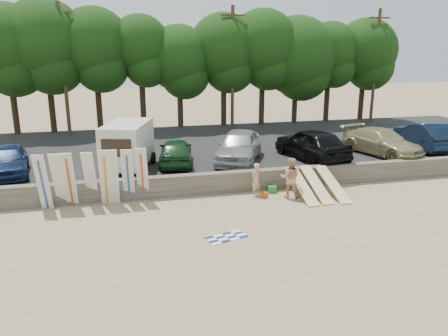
{
  "coord_description": "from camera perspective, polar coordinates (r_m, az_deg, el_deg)",
  "views": [
    {
      "loc": [
        -6.5,
        -16.43,
        6.76
      ],
      "look_at": [
        -1.8,
        3.0,
        1.21
      ],
      "focal_mm": 35.0,
      "sensor_mm": 36.0,
      "label": 1
    }
  ],
  "objects": [
    {
      "name": "surfboard_low_1",
      "position": [
        20.96,
        11.93,
        -2.07
      ],
      "size": [
        0.56,
        2.84,
        1.1
      ],
      "primitive_type": "cube",
      "rotation": [
        0.35,
        0.0,
        0.0
      ],
      "color": "beige",
      "rests_on": "ground"
    },
    {
      "name": "surfboard_upright_7",
      "position": [
        19.85,
        -10.62,
        -0.81
      ],
      "size": [
        0.61,
        0.74,
        2.54
      ],
      "primitive_type": "cube",
      "rotation": [
        0.24,
        0.0,
        -0.17
      ],
      "color": "silver",
      "rests_on": "ground"
    },
    {
      "name": "surfboard_low_2",
      "position": [
        21.22,
        14.01,
        -2.05
      ],
      "size": [
        0.56,
        2.86,
        1.05
      ],
      "primitive_type": "cube",
      "rotation": [
        0.33,
        0.0,
        0.0
      ],
      "color": "beige",
      "rests_on": "ground"
    },
    {
      "name": "car_2",
      "position": [
        23.72,
        1.98,
        2.86
      ],
      "size": [
        4.0,
        5.48,
        1.74
      ],
      "primitive_type": "imported",
      "rotation": [
        0.0,
        0.0,
        -0.43
      ],
      "color": "gray",
      "rests_on": "parking_lot"
    },
    {
      "name": "car_0",
      "position": [
        23.7,
        -26.32,
        0.89
      ],
      "size": [
        2.4,
        4.53,
        1.47
      ],
      "primitive_type": "imported",
      "rotation": [
        0.0,
        0.0,
        0.16
      ],
      "color": "#16254F",
      "rests_on": "parking_lot"
    },
    {
      "name": "utility_poles",
      "position": [
        33.56,
        1.12,
        13.24
      ],
      "size": [
        25.8,
        0.26,
        9.0
      ],
      "color": "#473321",
      "rests_on": "parking_lot"
    },
    {
      "name": "surfboard_upright_6",
      "position": [
        19.78,
        -12.43,
        -0.99
      ],
      "size": [
        0.55,
        0.77,
        2.53
      ],
      "primitive_type": "cube",
      "rotation": [
        0.26,
        0.0,
        -0.08
      ],
      "color": "silver",
      "rests_on": "ground"
    },
    {
      "name": "surfboard_upright_5",
      "position": [
        19.69,
        -14.35,
        -1.14
      ],
      "size": [
        0.5,
        0.57,
        2.56
      ],
      "primitive_type": "cube",
      "rotation": [
        0.19,
        0.0,
        0.01
      ],
      "color": "silver",
      "rests_on": "ground"
    },
    {
      "name": "beachgoer_b",
      "position": [
        20.34,
        8.62,
        -1.26
      ],
      "size": [
        1.14,
        1.03,
        1.91
      ],
      "primitive_type": "imported",
      "rotation": [
        0.0,
        0.0,
        2.73
      ],
      "color": "tan",
      "rests_on": "ground"
    },
    {
      "name": "surfboard_upright_2",
      "position": [
        19.83,
        -19.55,
        -1.49
      ],
      "size": [
        0.56,
        0.75,
        2.53
      ],
      "primitive_type": "cube",
      "rotation": [
        0.25,
        0.0,
        -0.08
      ],
      "color": "silver",
      "rests_on": "ground"
    },
    {
      "name": "parking_lot",
      "position": [
        28.44,
        -0.03,
        2.49
      ],
      "size": [
        44.0,
        14.5,
        0.7
      ],
      "primitive_type": "cube",
      "color": "#282828",
      "rests_on": "ground"
    },
    {
      "name": "beach_towel",
      "position": [
        16.26,
        0.31,
        -9.02
      ],
      "size": [
        1.86,
        1.86,
        0.0
      ],
      "primitive_type": "plane",
      "rotation": [
        0.0,
        0.0,
        0.29
      ],
      "color": "white",
      "rests_on": "ground"
    },
    {
      "name": "gear_bag",
      "position": [
        20.47,
        5.26,
        -3.51
      ],
      "size": [
        0.37,
        0.33,
        0.22
      ],
      "primitive_type": "cube",
      "rotation": [
        0.0,
        0.0,
        0.34
      ],
      "color": "#CD5118",
      "rests_on": "ground"
    },
    {
      "name": "seawall",
      "position": [
        21.43,
        4.68,
        -1.53
      ],
      "size": [
        44.0,
        0.5,
        1.0
      ],
      "primitive_type": "cube",
      "color": "#6B6356",
      "rests_on": "ground"
    },
    {
      "name": "surfboard_upright_0",
      "position": [
        19.88,
        -22.6,
        -1.75
      ],
      "size": [
        0.61,
        0.74,
        2.54
      ],
      "primitive_type": "cube",
      "rotation": [
        0.24,
        0.0,
        -0.17
      ],
      "color": "silver",
      "rests_on": "ground"
    },
    {
      "name": "car_1",
      "position": [
        23.31,
        -6.33,
        2.17
      ],
      "size": [
        2.31,
        4.43,
        1.44
      ],
      "primitive_type": "imported",
      "rotation": [
        0.0,
        0.0,
        2.99
      ],
      "color": "#163C1C",
      "rests_on": "parking_lot"
    },
    {
      "name": "surfboard_upright_4",
      "position": [
        19.73,
        -15.22,
        -1.18
      ],
      "size": [
        0.51,
        0.6,
        2.56
      ],
      "primitive_type": "cube",
      "rotation": [
        0.2,
        0.0,
        -0.02
      ],
      "color": "silver",
      "rests_on": "ground"
    },
    {
      "name": "cooler",
      "position": [
        21.13,
        6.3,
        -2.79
      ],
      "size": [
        0.43,
        0.36,
        0.32
      ],
      "primitive_type": "cube",
      "rotation": [
        0.0,
        0.0,
        -0.18
      ],
      "color": "#248631",
      "rests_on": "ground"
    },
    {
      "name": "car_3",
      "position": [
        24.77,
        11.35,
        3.15
      ],
      "size": [
        2.98,
        5.49,
        1.77
      ],
      "primitive_type": "imported",
      "rotation": [
        0.0,
        0.0,
        3.32
      ],
      "color": "black",
      "rests_on": "parking_lot"
    },
    {
      "name": "surfboard_low_0",
      "position": [
        20.63,
        10.15,
        -2.29
      ],
      "size": [
        0.56,
        2.85,
        1.08
      ],
      "primitive_type": "cube",
      "rotation": [
        0.34,
        0.0,
        0.0
      ],
      "color": "beige",
      "rests_on": "ground"
    },
    {
      "name": "treeline",
      "position": [
        34.52,
        -3.58,
        15.27
      ],
      "size": [
        33.21,
        6.33,
        9.44
      ],
      "color": "#382616",
      "rests_on": "parking_lot"
    },
    {
      "name": "beachgoer_a",
      "position": [
        20.45,
        4.15,
        -1.5
      ],
      "size": [
        0.69,
        0.65,
        1.58
      ],
      "primitive_type": "imported",
      "rotation": [
        0.0,
        0.0,
        3.78
      ],
      "color": "tan",
      "rests_on": "ground"
    },
    {
      "name": "car_5",
      "position": [
        29.42,
        24.8,
        3.85
      ],
      "size": [
        2.44,
        5.26,
        1.67
      ],
      "primitive_type": "imported",
      "rotation": [
        0.0,
        0.0,
        3.0
      ],
      "color": "black",
      "rests_on": "parking_lot"
    },
    {
      "name": "box_trailer",
      "position": [
        22.61,
        -12.47,
        3.11
      ],
      "size": [
        2.96,
        4.15,
        2.4
      ],
      "rotation": [
        0.0,
        0.0,
        -0.29
      ],
      "color": "beige",
      "rests_on": "parking_lot"
    },
    {
      "name": "surfboard_upright_3",
      "position": [
        19.89,
        -17.06,
        -1.27
      ],
      "size": [
        0.63,
        0.9,
        2.5
      ],
      "primitive_type": "cube",
      "rotation": [
        0.3,
        0.0,
        -0.16
      ],
      "color": "silver",
      "rests_on": "ground"
    },
    {
      "name": "surfboard_upright_1",
      "position": [
        19.93,
        -20.76,
        -1.54
      ],
      "size": [
        0.62,
        0.83,
        2.52
      ],
      "primitive_type": "cube",
      "rotation": [
        0.27,
        0.0,
        -0.16
      ],
      "color": "silver",
      "rests_on": "ground"
    },
    {
      "name": "ground",
      "position": [
        18.92,
        7.49,
        -5.56
      ],
      "size": [
        120.0,
        120.0,
        0.0
      ],
      "primitive_type": "plane",
      "color": "tan",
      "rests_on": "ground"
    },
    {
      "name": "car_4",
      "position": [
        26.93,
        19.93,
        3.19
      ],
      "size": [
        3.4,
        5.51,
        1.49
      ],
      "primitive_type": "imported",
      "rotation": [
        0.0,
        0.0,
        0.27
      ],
      "color": "#978A60",
      "rests_on": "parking_lot"
    }
  ]
}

